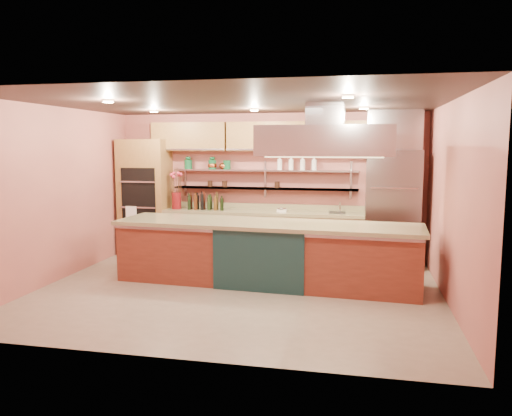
% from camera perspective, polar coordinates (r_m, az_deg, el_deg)
% --- Properties ---
extents(floor, '(6.00, 5.00, 0.02)m').
position_cam_1_polar(floor, '(7.66, -2.08, -9.47)').
color(floor, gray).
rests_on(floor, ground).
extents(ceiling, '(6.00, 5.00, 0.02)m').
position_cam_1_polar(ceiling, '(7.36, -2.18, 11.98)').
color(ceiling, black).
rests_on(ceiling, wall_back).
extents(wall_back, '(6.00, 0.04, 2.80)m').
position_cam_1_polar(wall_back, '(9.81, 1.39, 2.60)').
color(wall_back, '#AF5E53').
rests_on(wall_back, floor).
extents(wall_front, '(6.00, 0.04, 2.80)m').
position_cam_1_polar(wall_front, '(5.01, -9.04, -1.91)').
color(wall_front, '#AF5E53').
rests_on(wall_front, floor).
extents(wall_left, '(0.04, 5.00, 2.80)m').
position_cam_1_polar(wall_left, '(8.61, -21.91, 1.44)').
color(wall_left, '#AF5E53').
rests_on(wall_left, floor).
extents(wall_right, '(0.04, 5.00, 2.80)m').
position_cam_1_polar(wall_right, '(7.27, 21.48, 0.49)').
color(wall_right, '#AF5E53').
rests_on(wall_right, floor).
extents(oven_stack, '(0.95, 0.64, 2.30)m').
position_cam_1_polar(oven_stack, '(10.27, -12.52, 1.23)').
color(oven_stack, olive).
rests_on(oven_stack, floor).
extents(refrigerator, '(0.95, 0.72, 2.10)m').
position_cam_1_polar(refrigerator, '(9.35, 15.29, -0.04)').
color(refrigerator, gray).
rests_on(refrigerator, floor).
extents(back_counter, '(3.84, 0.64, 0.93)m').
position_cam_1_polar(back_counter, '(9.65, 0.76, -3.07)').
color(back_counter, tan).
rests_on(back_counter, floor).
extents(wall_shelf_lower, '(3.60, 0.26, 0.03)m').
position_cam_1_polar(wall_shelf_lower, '(9.70, 0.96, 2.25)').
color(wall_shelf_lower, '#A3A5AA').
rests_on(wall_shelf_lower, wall_back).
extents(wall_shelf_upper, '(3.60, 0.26, 0.03)m').
position_cam_1_polar(wall_shelf_upper, '(9.68, 0.97, 4.32)').
color(wall_shelf_upper, '#A3A5AA').
rests_on(wall_shelf_upper, wall_back).
extents(upper_cabinets, '(4.60, 0.36, 0.55)m').
position_cam_1_polar(upper_cabinets, '(9.61, 1.21, 8.17)').
color(upper_cabinets, olive).
rests_on(upper_cabinets, wall_back).
extents(range_hood, '(2.00, 1.00, 0.45)m').
position_cam_1_polar(range_hood, '(7.63, 7.91, 7.61)').
color(range_hood, '#A3A5AA').
rests_on(range_hood, ceiling).
extents(ceiling_downlights, '(4.00, 2.80, 0.02)m').
position_cam_1_polar(ceiling_downlights, '(7.55, -1.81, 11.63)').
color(ceiling_downlights, '#FFE5A5').
rests_on(ceiling_downlights, ceiling).
extents(island, '(4.76, 1.29, 0.98)m').
position_cam_1_polar(island, '(7.93, 1.16, -5.15)').
color(island, brown).
rests_on(island, floor).
extents(flower_vase, '(0.21, 0.21, 0.33)m').
position_cam_1_polar(flower_vase, '(9.99, -9.07, 0.84)').
color(flower_vase, maroon).
rests_on(flower_vase, back_counter).
extents(oil_bottle_cluster, '(0.82, 0.37, 0.25)m').
position_cam_1_polar(oil_bottle_cluster, '(9.79, -5.72, 0.54)').
color(oil_bottle_cluster, black).
rests_on(oil_bottle_cluster, back_counter).
extents(kitchen_scale, '(0.18, 0.14, 0.10)m').
position_cam_1_polar(kitchen_scale, '(9.46, 2.98, -0.14)').
color(kitchen_scale, white).
rests_on(kitchen_scale, back_counter).
extents(bar_faucet, '(0.04, 0.04, 0.20)m').
position_cam_1_polar(bar_faucet, '(9.45, 9.58, 0.08)').
color(bar_faucet, white).
rests_on(bar_faucet, back_counter).
extents(copper_kettle, '(0.18, 0.18, 0.13)m').
position_cam_1_polar(copper_kettle, '(9.86, -3.77, 4.82)').
color(copper_kettle, '#BA572B').
rests_on(copper_kettle, wall_shelf_upper).
extents(green_canister, '(0.14, 0.14, 0.17)m').
position_cam_1_polar(green_canister, '(9.84, -3.34, 4.95)').
color(green_canister, '#114F28').
rests_on(green_canister, wall_shelf_upper).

